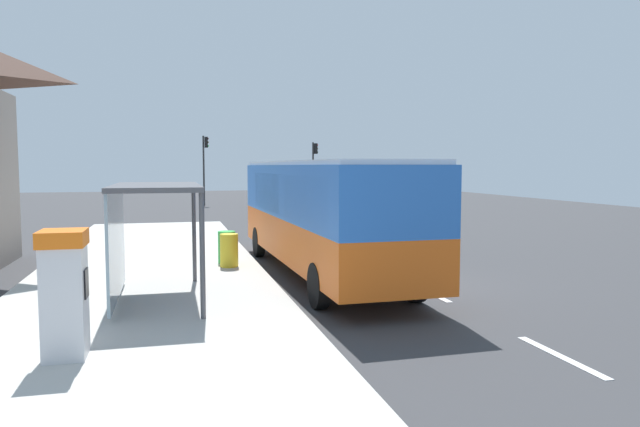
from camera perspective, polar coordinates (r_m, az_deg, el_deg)
The scene contains 19 objects.
ground_plane at distance 28.83m, azimuth -2.58°, elevation -1.55°, with size 56.00×92.00×0.04m, color #38383A.
sidewalk_platform at distance 16.35m, azimuth -16.18°, elevation -6.09°, with size 6.20×30.00×0.18m, color beige.
lane_stripe_seg_0 at distance 10.55m, azimuth 22.21°, elevation -12.65°, with size 0.16×2.20×0.01m, color silver.
lane_stripe_seg_1 at distance 14.73m, azimuth 10.48°, elevation -7.49°, with size 0.16×2.20×0.01m, color silver.
lane_stripe_seg_2 at distance 19.30m, azimuth 4.23°, elevation -4.55°, with size 0.16×2.20×0.01m, color silver.
lane_stripe_seg_3 at distance 24.05m, azimuth 0.43°, elevation -2.71°, with size 0.16×2.20×0.01m, color silver.
lane_stripe_seg_4 at distance 28.88m, azimuth -2.09°, elevation -1.48°, with size 0.16×2.20×0.01m, color silver.
lane_stripe_seg_5 at distance 33.76m, azimuth -3.89°, elevation -0.61°, with size 0.16×2.20×0.01m, color silver.
lane_stripe_seg_6 at distance 38.67m, azimuth -5.24°, elevation 0.05°, with size 0.16×2.20×0.01m, color silver.
lane_stripe_seg_7 at distance 43.60m, azimuth -6.28°, elevation 0.56°, with size 0.16×2.20×0.01m, color silver.
bus at distance 16.49m, azimuth 0.16°, elevation 0.33°, with size 2.76×11.06×3.21m.
white_van at distance 35.11m, azimuth -1.09°, elevation 1.79°, with size 2.05×5.21×2.30m.
sedan_near at distance 44.87m, azimuth -3.87°, elevation 1.70°, with size 1.93×4.44×1.52m.
ticket_machine at distance 9.76m, azimuth -23.42°, elevation -7.04°, with size 0.66×0.76×1.94m.
recycling_bin_yellow at distance 17.19m, azimuth -8.77°, elevation -3.53°, with size 0.52×0.52×0.95m, color yellow.
recycling_bin_green at distance 17.88m, azimuth -8.98°, elevation -3.22°, with size 0.52×0.52×0.95m, color green.
traffic_light_near_side at distance 47.60m, azimuth -0.56°, elevation 4.89°, with size 0.49×0.28×4.96m.
traffic_light_far_side at distance 47.11m, azimuth -11.06°, elevation 5.14°, with size 0.49×0.28×5.41m.
bus_shelter at distance 13.19m, azimuth -16.83°, elevation 0.16°, with size 1.80×4.00×2.50m.
Camera 1 is at (-5.83, -14.06, 3.08)m, focal length 33.16 mm.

